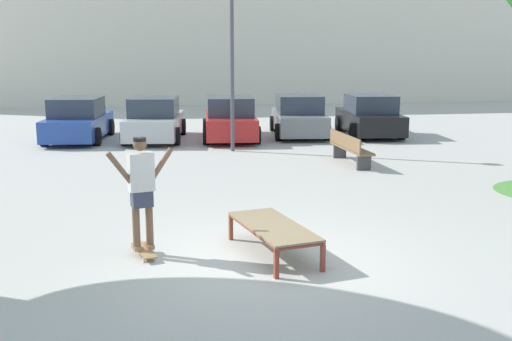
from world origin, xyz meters
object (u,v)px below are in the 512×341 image
(skate_box, at_px, (273,228))
(car_grey, at_px, (299,117))
(park_bench, at_px, (349,148))
(skateboard, at_px, (144,250))
(car_red, at_px, (230,120))
(skater, at_px, (141,186))
(car_blue, at_px, (78,121))
(car_silver, at_px, (155,120))
(light_post, at_px, (232,25))
(car_black, at_px, (369,116))

(skate_box, relative_size, car_grey, 0.46)
(park_bench, bearing_deg, skateboard, -128.99)
(car_red, bearing_deg, skater, -103.40)
(car_grey, height_order, park_bench, car_grey)
(car_grey, bearing_deg, skateboard, -113.54)
(car_blue, bearing_deg, skateboard, -79.59)
(car_silver, height_order, light_post, light_post)
(skate_box, bearing_deg, car_red, 85.50)
(skate_box, relative_size, park_bench, 0.84)
(skateboard, distance_m, car_blue, 12.95)
(car_grey, xyz_separation_m, park_bench, (-0.02, -5.88, -0.24))
(skate_box, distance_m, light_post, 10.39)
(skater, height_order, park_bench, skater)
(car_grey, relative_size, car_black, 1.01)
(skateboard, distance_m, car_red, 12.52)
(skate_box, height_order, car_red, car_red)
(skateboard, xyz_separation_m, car_silver, (0.28, 12.40, 0.61))
(skater, relative_size, car_blue, 0.39)
(light_post, bearing_deg, car_black, 27.34)
(skate_box, distance_m, skater, 2.05)
(car_black, bearing_deg, skater, -123.35)
(car_blue, relative_size, car_silver, 0.99)
(skateboard, height_order, car_grey, car_grey)
(skate_box, xyz_separation_m, car_blue, (-4.26, 13.00, 0.28))
(car_silver, relative_size, park_bench, 1.82)
(skateboard, distance_m, car_grey, 13.82)
(car_grey, bearing_deg, car_black, -6.59)
(car_red, relative_size, park_bench, 1.80)
(car_black, xyz_separation_m, light_post, (-5.50, -2.84, 3.13))
(skater, bearing_deg, car_blue, 100.41)
(car_grey, xyz_separation_m, car_black, (2.62, -0.30, 0.00))
(skate_box, height_order, park_bench, park_bench)
(car_blue, xyz_separation_m, light_post, (4.97, -3.21, 3.13))
(skate_box, bearing_deg, light_post, 85.85)
(skater, bearing_deg, light_post, 74.54)
(car_blue, relative_size, light_post, 0.75)
(skater, distance_m, car_blue, 12.94)
(skateboard, relative_size, car_blue, 0.19)
(skate_box, distance_m, park_bench, 7.91)
(skater, distance_m, light_post, 10.24)
(car_red, bearing_deg, light_post, -95.77)
(skate_box, bearing_deg, park_bench, 63.19)
(skateboard, relative_size, car_black, 0.19)
(car_grey, bearing_deg, car_blue, 179.52)
(car_black, bearing_deg, car_silver, 179.69)
(skater, relative_size, car_red, 0.39)
(skateboard, height_order, skater, skater)
(skateboard, xyz_separation_m, light_post, (2.63, 9.51, 3.75))
(car_silver, bearing_deg, car_blue, 172.92)
(car_silver, height_order, park_bench, car_silver)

